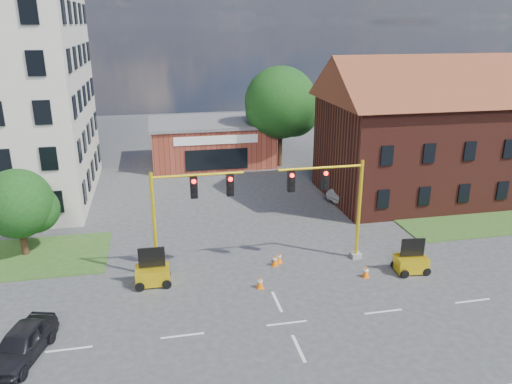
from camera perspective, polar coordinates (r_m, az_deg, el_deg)
ground at (r=24.89m, az=3.55°, el=-14.73°), size 120.00×120.00×0.00m
grass_verge_ne at (r=39.82m, az=25.79°, el=-3.26°), size 14.00×4.00×0.08m
lane_markings at (r=22.55m, az=5.64°, el=-18.82°), size 60.00×36.00×0.01m
brick_shop at (r=51.58m, az=-5.12°, el=5.79°), size 12.40×8.40×4.30m
townhouse_row at (r=43.74m, az=21.47°, el=7.26°), size 21.00×11.00×11.50m
tree_large at (r=49.27m, az=3.22°, el=9.89°), size 7.35×7.00×9.87m
tree_nw_front at (r=33.30m, az=-25.16°, el=-1.37°), size 4.42×4.21×5.52m
signal_mast_west at (r=27.78m, az=-8.26°, el=-2.08°), size 5.30×0.60×6.20m
signal_mast_east at (r=29.50m, az=8.86°, el=-0.85°), size 5.30×0.60×6.20m
trailer_west at (r=28.33m, az=-11.72°, el=-9.10°), size 1.87×1.26×2.10m
trailer_east at (r=30.40m, az=17.31°, el=-7.66°), size 1.87×1.35×2.00m
cone_a at (r=27.53m, az=0.49°, el=-10.30°), size 0.40×0.40×0.70m
cone_b at (r=29.90m, az=2.19°, el=-7.81°), size 0.40×0.40×0.70m
cone_c at (r=29.30m, az=12.46°, el=-8.88°), size 0.40×0.40×0.70m
cone_d at (r=30.25m, az=2.65°, el=-7.49°), size 0.40×0.40×0.70m
pickup_white at (r=41.18m, az=11.58°, el=0.01°), size 5.73×4.19×1.45m
sedan_dark at (r=24.44m, az=-25.24°, el=-15.42°), size 2.79×4.49×1.43m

